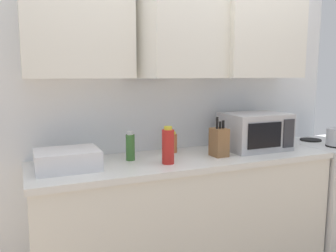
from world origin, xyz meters
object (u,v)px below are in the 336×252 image
stove_range (334,192)px  bottle_soy_dark (277,131)px  microwave (255,131)px  bottle_green_oil (130,147)px  knife_block (219,142)px  bottle_spice_jar (173,143)px  bottle_red_sauce (168,146)px  dish_rack (67,159)px

stove_range → bottle_soy_dark: bearing=160.1°
microwave → bottle_green_oil: 0.99m
knife_block → stove_range: bearing=2.4°
knife_block → bottle_spice_jar: bearing=136.4°
bottle_green_oil → microwave: bearing=-2.0°
stove_range → bottle_red_sauce: 1.74m
dish_rack → bottle_spice_jar: bearing=12.0°
bottle_red_sauce → bottle_soy_dark: 1.17m
stove_range → bottle_green_oil: (-1.84, 0.08, 0.54)m
knife_block → microwave: bearing=14.6°
bottle_red_sauce → bottle_spice_jar: size_ratio=1.57×
dish_rack → microwave: bearing=1.1°
bottle_red_sauce → microwave: bearing=10.6°
dish_rack → knife_block: size_ratio=1.34×
stove_range → bottle_red_sauce: bottle_red_sauce is taller
stove_range → knife_block: 1.35m
bottle_green_oil → bottle_soy_dark: bottle_soy_dark is taller
bottle_green_oil → bottle_spice_jar: bearing=15.9°
bottle_red_sauce → dish_rack: bearing=168.9°
bottle_red_sauce → bottle_soy_dark: bottle_red_sauce is taller
microwave → dish_rack: 1.42m
microwave → bottle_spice_jar: (-0.63, 0.14, -0.07)m
bottle_green_oil → bottle_soy_dark: (1.33, 0.10, 0.01)m
dish_rack → bottle_red_sauce: 0.63m
bottle_green_oil → bottle_soy_dark: bearing=4.3°
bottle_green_oil → knife_block: bearing=-12.3°
bottle_red_sauce → bottle_green_oil: (-0.20, 0.18, -0.02)m
bottle_red_sauce → knife_block: bearing=6.9°
dish_rack → bottle_soy_dark: 1.76m
stove_range → bottle_spice_jar: (-1.48, 0.19, 0.52)m
knife_block → bottle_red_sauce: knife_block is taller
bottle_red_sauce → stove_range: bearing=3.5°
knife_block → bottle_green_oil: size_ratio=1.42×
microwave → knife_block: bearing=-165.4°
bottle_spice_jar → stove_range: bearing=-7.2°
bottle_soy_dark → bottle_spice_jar: size_ratio=1.39×
bottle_soy_dark → bottle_spice_jar: bottle_soy_dark is taller
microwave → knife_block: knife_block is taller
microwave → bottle_red_sauce: (-0.79, -0.15, -0.02)m
microwave → knife_block: size_ratio=1.69×
stove_range → microwave: (-0.85, 0.05, 0.59)m
microwave → stove_range: bearing=-3.2°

